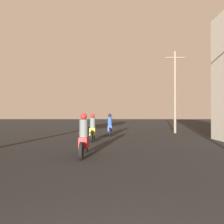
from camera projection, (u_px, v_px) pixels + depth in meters
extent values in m
cylinder|color=black|center=(86.00, 145.00, 8.95)|extent=(0.10, 0.61, 0.61)
cylinder|color=black|center=(81.00, 151.00, 7.49)|extent=(0.10, 0.61, 0.61)
cube|color=red|center=(84.00, 142.00, 8.22)|extent=(0.30, 0.86, 0.41)
cylinder|color=black|center=(86.00, 133.00, 8.70)|extent=(0.60, 0.04, 0.04)
cylinder|color=#4C514C|center=(84.00, 128.00, 8.14)|extent=(0.32, 0.32, 0.65)
sphere|color=#A51919|center=(84.00, 116.00, 8.14)|extent=(0.24, 0.24, 0.24)
cylinder|color=black|center=(94.00, 134.00, 13.47)|extent=(0.10, 0.67, 0.67)
cylinder|color=black|center=(92.00, 136.00, 12.10)|extent=(0.10, 0.67, 0.67)
cube|color=gold|center=(93.00, 131.00, 12.79)|extent=(0.30, 0.86, 0.41)
cylinder|color=black|center=(94.00, 126.00, 13.24)|extent=(0.60, 0.04, 0.04)
cylinder|color=#4C514C|center=(93.00, 123.00, 12.70)|extent=(0.32, 0.32, 0.59)
sphere|color=#A51919|center=(93.00, 116.00, 12.71)|extent=(0.24, 0.24, 0.24)
cylinder|color=black|center=(110.00, 130.00, 16.45)|extent=(0.10, 0.62, 0.62)
cylinder|color=black|center=(110.00, 132.00, 15.17)|extent=(0.10, 0.62, 0.62)
cube|color=#1E389E|center=(110.00, 128.00, 15.81)|extent=(0.30, 0.84, 0.42)
cylinder|color=black|center=(110.00, 124.00, 16.23)|extent=(0.60, 0.04, 0.04)
cylinder|color=navy|center=(110.00, 121.00, 15.73)|extent=(0.32, 0.32, 0.61)
sphere|color=black|center=(110.00, 115.00, 15.73)|extent=(0.24, 0.24, 0.24)
cylinder|color=#6B5B4C|center=(175.00, 92.00, 17.75)|extent=(0.20, 0.20, 6.66)
cylinder|color=#6B5B4C|center=(175.00, 58.00, 17.77)|extent=(1.60, 0.10, 0.10)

